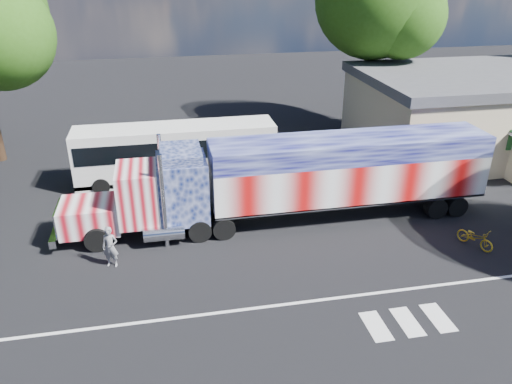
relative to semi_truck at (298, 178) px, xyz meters
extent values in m
plane|color=black|center=(-2.12, -3.42, -2.28)|extent=(100.00, 100.00, 0.00)
cube|color=silver|center=(-2.12, -6.42, -2.27)|extent=(30.00, 0.15, 0.01)
cube|color=silver|center=(0.68, -8.22, -2.27)|extent=(0.70, 1.60, 0.01)
cube|color=silver|center=(1.88, -8.22, -2.27)|extent=(0.70, 1.60, 0.01)
cube|color=silver|center=(3.08, -8.22, -2.27)|extent=(0.70, 1.60, 0.01)
cube|color=black|center=(-6.48, 0.00, -1.57)|extent=(9.05, 1.01, 0.30)
cube|color=#CB7D84|center=(-9.70, 0.00, -1.07)|extent=(2.61, 2.21, 1.31)
cube|color=silver|center=(-11.05, 0.00, -1.07)|extent=(0.12, 1.91, 1.17)
cube|color=silver|center=(-11.25, 0.00, -1.72)|extent=(0.30, 2.51, 0.36)
cube|color=#CB7D84|center=(-7.49, 0.00, -0.17)|extent=(1.81, 2.51, 2.51)
cube|color=black|center=(-8.34, 0.00, 0.29)|extent=(0.06, 2.11, 0.90)
cube|color=#495587|center=(-5.47, 0.00, -0.07)|extent=(2.21, 2.51, 2.92)
cube|color=#495587|center=(-5.47, 0.00, 1.59)|extent=(1.81, 2.41, 0.50)
cylinder|color=silver|center=(-6.38, 1.33, -0.07)|extent=(0.20, 0.20, 4.42)
cylinder|color=silver|center=(-6.38, -1.33, -0.07)|extent=(0.20, 0.20, 4.42)
cylinder|color=silver|center=(-6.48, 1.31, -1.62)|extent=(1.81, 0.66, 0.66)
cylinder|color=silver|center=(-6.48, -1.31, -1.62)|extent=(1.81, 0.66, 0.66)
cylinder|color=black|center=(-9.40, -1.11, -1.72)|extent=(1.11, 0.35, 1.11)
cylinder|color=black|center=(-9.40, 1.11, -1.72)|extent=(1.11, 0.35, 1.11)
cylinder|color=black|center=(-4.87, -1.06, -1.75)|extent=(1.05, 0.55, 1.05)
cylinder|color=black|center=(-4.87, 1.06, -1.75)|extent=(1.05, 0.55, 1.05)
cylinder|color=black|center=(-3.77, -1.06, -1.75)|extent=(1.05, 0.55, 1.05)
cylinder|color=black|center=(-3.77, 1.06, -1.75)|extent=(1.05, 0.55, 1.05)
cube|color=black|center=(2.57, 0.00, -1.32)|extent=(13.07, 1.11, 0.30)
cube|color=#E18383|center=(2.57, 0.00, -0.17)|extent=(13.47, 2.61, 2.01)
cube|color=#474D94|center=(2.57, 0.00, 1.34)|extent=(13.47, 2.61, 1.01)
cube|color=silver|center=(2.57, 0.00, -1.17)|extent=(13.47, 2.61, 0.12)
cube|color=silver|center=(9.32, 0.00, 0.34)|extent=(0.04, 2.51, 2.92)
cylinder|color=black|center=(6.89, -1.06, -1.75)|extent=(1.05, 0.55, 1.05)
cylinder|color=black|center=(6.89, 1.06, -1.75)|extent=(1.05, 0.55, 1.05)
cylinder|color=black|center=(8.00, -1.06, -1.75)|extent=(1.05, 0.55, 1.05)
cylinder|color=black|center=(8.00, 1.06, -1.75)|extent=(1.05, 0.55, 1.05)
cube|color=silver|center=(-5.50, 6.05, -0.64)|extent=(11.25, 2.44, 3.28)
cube|color=black|center=(-5.50, 6.05, -0.03)|extent=(10.88, 2.49, 1.03)
cube|color=black|center=(-5.50, 6.05, -1.85)|extent=(11.25, 2.44, 0.23)
cube|color=black|center=(-11.13, 6.05, -0.50)|extent=(0.06, 2.16, 1.31)
cylinder|color=black|center=(-9.72, 4.88, -1.81)|extent=(0.94, 0.28, 0.94)
cylinder|color=black|center=(-9.72, 7.22, -1.81)|extent=(0.94, 0.28, 0.94)
cylinder|color=black|center=(-2.69, 4.88, -1.81)|extent=(0.94, 0.28, 0.94)
cylinder|color=black|center=(-2.69, 7.22, -1.81)|extent=(0.94, 0.28, 0.94)
cylinder|color=black|center=(-1.85, 4.88, -1.81)|extent=(0.94, 0.28, 0.94)
cylinder|color=black|center=(-1.85, 7.22, -1.81)|extent=(0.94, 0.28, 0.94)
cube|color=#1E5926|center=(9.88, 2.54, 0.12)|extent=(1.60, 0.08, 1.20)
imported|color=slate|center=(-8.71, -2.46, -1.37)|extent=(0.75, 0.60, 1.82)
imported|color=gold|center=(7.19, -4.00, -1.82)|extent=(1.32, 1.83, 0.92)
cylinder|color=black|center=(8.82, 13.13, 1.43)|extent=(0.70, 0.70, 7.42)
sphere|color=#285413|center=(10.45, 11.90, 5.94)|extent=(5.72, 5.72, 5.72)
camera|label=1|loc=(-6.17, -21.07, 9.55)|focal=35.00mm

